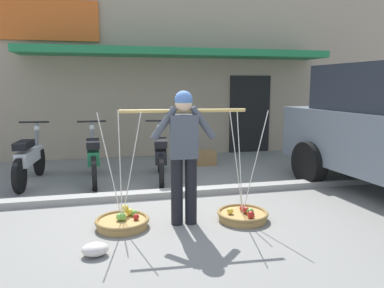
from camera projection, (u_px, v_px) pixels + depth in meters
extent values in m
plane|color=gray|center=(172.00, 211.00, 5.18)|extent=(90.00, 90.00, 0.00)
cube|color=gray|center=(164.00, 193.00, 5.84)|extent=(20.00, 0.24, 0.10)
cylinder|color=black|center=(191.00, 191.00, 4.65)|extent=(0.15, 0.15, 0.86)
cylinder|color=black|center=(177.00, 192.00, 4.62)|extent=(0.15, 0.15, 0.86)
cube|color=#474C56|center=(184.00, 137.00, 4.53)|extent=(0.35, 0.22, 0.54)
sphere|color=#E0B78E|center=(184.00, 104.00, 4.46)|extent=(0.21, 0.21, 0.21)
sphere|color=#4C70B2|center=(184.00, 100.00, 4.46)|extent=(0.22, 0.22, 0.22)
cylinder|color=#474C56|center=(203.00, 123.00, 4.54)|extent=(0.34, 0.11, 0.43)
cylinder|color=#474C56|center=(164.00, 123.00, 4.46)|extent=(0.34, 0.11, 0.43)
cylinder|color=tan|center=(184.00, 111.00, 4.48)|extent=(1.56, 0.15, 0.04)
cylinder|color=#B2894C|center=(243.00, 217.00, 4.83)|extent=(0.63, 0.63, 0.09)
torus|color=olive|center=(243.00, 213.00, 4.82)|extent=(0.67, 0.67, 0.05)
sphere|color=#B3211C|center=(251.00, 215.00, 4.64)|extent=(0.09, 0.09, 0.09)
sphere|color=#68A13D|center=(250.00, 212.00, 4.74)|extent=(0.10, 0.10, 0.10)
sphere|color=red|center=(243.00, 208.00, 4.90)|extent=(0.08, 0.08, 0.08)
sphere|color=yellow|center=(230.00, 211.00, 4.79)|extent=(0.09, 0.09, 0.09)
sphere|color=red|center=(246.00, 210.00, 4.81)|extent=(0.09, 0.09, 0.09)
cylinder|color=silver|center=(240.00, 161.00, 4.85)|extent=(0.01, 0.30, 1.36)
cylinder|color=silver|center=(236.00, 165.00, 4.61)|extent=(0.26, 0.16, 1.36)
cylinder|color=silver|center=(255.00, 164.00, 4.67)|extent=(0.26, 0.16, 1.36)
cylinder|color=#B2894C|center=(122.00, 224.00, 4.57)|extent=(0.63, 0.63, 0.09)
torus|color=olive|center=(122.00, 220.00, 4.57)|extent=(0.67, 0.67, 0.05)
sphere|color=#70AD42|center=(122.00, 217.00, 4.55)|extent=(0.10, 0.10, 0.10)
sphere|color=yellow|center=(130.00, 212.00, 4.73)|extent=(0.10, 0.10, 0.10)
sphere|color=red|center=(136.00, 217.00, 4.58)|extent=(0.08, 0.08, 0.08)
sphere|color=#78BA47|center=(120.00, 217.00, 4.55)|extent=(0.10, 0.10, 0.10)
sphere|color=#71AF43|center=(134.00, 213.00, 4.71)|extent=(0.08, 0.08, 0.08)
sphere|color=yellow|center=(125.00, 208.00, 4.68)|extent=(0.10, 0.10, 0.10)
cylinder|color=silver|center=(120.00, 165.00, 4.60)|extent=(0.01, 0.30, 1.36)
cylinder|color=silver|center=(110.00, 169.00, 4.36)|extent=(0.26, 0.16, 1.36)
cylinder|color=silver|center=(131.00, 168.00, 4.42)|extent=(0.26, 0.16, 1.36)
cylinder|color=black|center=(39.00, 161.00, 7.20)|extent=(0.13, 0.58, 0.58)
cylinder|color=black|center=(19.00, 176.00, 5.99)|extent=(0.13, 0.58, 0.58)
cube|color=silver|center=(39.00, 148.00, 7.16)|extent=(0.16, 0.29, 0.06)
cube|color=silver|center=(28.00, 157.00, 6.47)|extent=(0.28, 0.91, 0.24)
cube|color=black|center=(24.00, 145.00, 6.25)|extent=(0.27, 0.58, 0.12)
cylinder|color=slate|center=(37.00, 142.00, 7.05)|extent=(0.09, 0.30, 0.76)
cylinder|color=black|center=(34.00, 122.00, 6.90)|extent=(0.54, 0.08, 0.04)
sphere|color=silver|center=(37.00, 128.00, 7.08)|extent=(0.11, 0.11, 0.11)
cylinder|color=black|center=(93.00, 159.00, 7.33)|extent=(0.11, 0.58, 0.58)
cylinder|color=black|center=(94.00, 174.00, 6.15)|extent=(0.11, 0.58, 0.58)
cube|color=#19663D|center=(93.00, 146.00, 7.29)|extent=(0.15, 0.29, 0.06)
cube|color=#19663D|center=(93.00, 155.00, 6.61)|extent=(0.24, 0.91, 0.24)
cube|color=black|center=(93.00, 143.00, 6.40)|extent=(0.24, 0.57, 0.12)
cylinder|color=slate|center=(92.00, 141.00, 7.17)|extent=(0.07, 0.30, 0.76)
cylinder|color=black|center=(92.00, 121.00, 7.04)|extent=(0.54, 0.06, 0.04)
sphere|color=silver|center=(92.00, 128.00, 7.21)|extent=(0.11, 0.11, 0.11)
cylinder|color=black|center=(160.00, 158.00, 7.47)|extent=(0.15, 0.59, 0.58)
cylinder|color=black|center=(161.00, 172.00, 6.25)|extent=(0.15, 0.59, 0.58)
cube|color=black|center=(159.00, 145.00, 7.43)|extent=(0.17, 0.29, 0.06)
cube|color=black|center=(160.00, 154.00, 6.73)|extent=(0.30, 0.92, 0.24)
cube|color=black|center=(161.00, 142.00, 6.51)|extent=(0.28, 0.58, 0.12)
cylinder|color=slate|center=(160.00, 140.00, 7.31)|extent=(0.09, 0.30, 0.76)
cylinder|color=black|center=(159.00, 121.00, 7.17)|extent=(0.54, 0.10, 0.04)
sphere|color=silver|center=(159.00, 127.00, 7.35)|extent=(0.11, 0.11, 0.11)
cube|color=black|center=(321.00, 137.00, 7.71)|extent=(1.62, 0.23, 0.44)
cylinder|color=black|center=(309.00, 163.00, 6.58)|extent=(0.32, 0.78, 0.76)
cube|color=silver|center=(322.00, 146.00, 7.70)|extent=(0.44, 0.05, 0.12)
cube|color=tan|center=(162.00, 74.00, 11.45)|extent=(13.00, 5.00, 4.20)
cube|color=#237F47|center=(181.00, 53.00, 8.50)|extent=(7.15, 1.00, 0.16)
cube|color=#DB5B1E|center=(48.00, 20.00, 8.17)|extent=(2.20, 0.08, 0.90)
cube|color=black|center=(250.00, 114.00, 9.64)|extent=(1.10, 0.06, 2.00)
ellipsoid|color=silver|center=(95.00, 249.00, 3.81)|extent=(0.28, 0.22, 0.14)
cube|color=olive|center=(205.00, 157.00, 8.18)|extent=(0.44, 0.36, 0.32)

